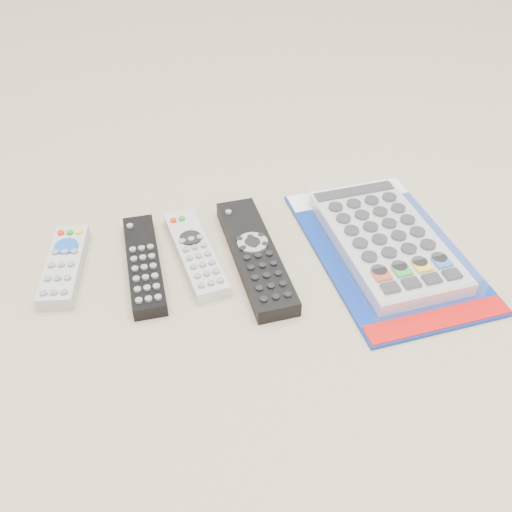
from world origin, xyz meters
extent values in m
plane|color=tan|center=(0.00, 0.00, 0.00)|extent=(5.00, 5.00, 0.00)
cube|color=#A8A8AA|center=(-0.23, 0.04, 0.01)|extent=(0.07, 0.15, 0.02)
cylinder|color=#184EB4|center=(-0.23, 0.06, 0.02)|extent=(0.04, 0.04, 0.00)
cube|color=black|center=(-0.13, 0.02, 0.01)|extent=(0.04, 0.19, 0.02)
cube|color=silver|center=(-0.06, 0.02, 0.01)|extent=(0.06, 0.18, 0.02)
cylinder|color=black|center=(-0.06, 0.04, 0.02)|extent=(0.03, 0.03, 0.00)
cube|color=black|center=(0.01, 0.00, 0.01)|extent=(0.06, 0.23, 0.02)
cylinder|color=silver|center=(0.01, 0.01, 0.02)|extent=(0.04, 0.04, 0.00)
cube|color=navy|center=(0.19, -0.03, 0.00)|extent=(0.20, 0.32, 0.01)
cube|color=white|center=(0.19, 0.10, 0.01)|extent=(0.19, 0.05, 0.00)
cube|color=red|center=(0.20, -0.16, 0.01)|extent=(0.18, 0.04, 0.00)
cube|color=silver|center=(0.19, -0.02, 0.01)|extent=(0.14, 0.24, 0.02)
cube|color=white|center=(0.19, -0.02, 0.02)|extent=(0.16, 0.26, 0.04)
camera|label=1|loc=(-0.12, -0.56, 0.51)|focal=40.00mm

